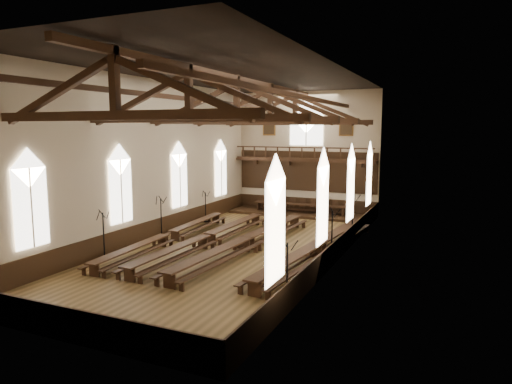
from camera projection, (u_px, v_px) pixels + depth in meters
ground at (238, 248)px, 26.72m from camera, size 26.00×26.00×0.00m
room_walls at (237, 137)px, 25.84m from camera, size 26.00×26.00×26.00m
wainscot_band at (238, 238)px, 26.64m from camera, size 12.00×26.00×1.20m
side_windows at (237, 185)px, 26.21m from camera, size 11.85×19.80×4.50m
end_window at (306, 125)px, 37.42m from camera, size 2.80×0.12×3.80m
minstrels_gallery at (305, 166)px, 37.66m from camera, size 11.80×1.24×3.70m
portraits at (306, 127)px, 37.44m from camera, size 7.75×0.09×1.45m
roof_trusses at (237, 106)px, 25.60m from camera, size 11.70×25.70×2.80m
refectory_row_a at (168, 235)px, 27.66m from camera, size 1.82×14.05×0.70m
refectory_row_b at (207, 237)px, 26.96m from camera, size 1.62×14.53×0.76m
refectory_row_c at (247, 240)px, 26.10m from camera, size 2.08×15.06×0.81m
refectory_row_d at (319, 246)px, 24.93m from camera, size 2.32×14.95×0.80m
dais at (300, 214)px, 37.03m from camera, size 11.40×3.05×0.20m
high_table at (300, 205)px, 36.93m from camera, size 7.71×1.04×0.72m
high_chairs at (303, 204)px, 37.62m from camera, size 7.69×0.49×1.03m
candelabrum_left_near at (104, 244)px, 24.39m from camera, size 0.80×0.77×2.67m
candelabrum_left_mid at (161, 225)px, 29.08m from camera, size 0.73×0.84×2.72m
candelabrum_left_far at (206, 212)px, 34.17m from camera, size 0.69×0.72×2.37m
candelabrum_right_near at (287, 283)px, 18.23m from camera, size 0.76×0.78×2.61m
candelabrum_right_mid at (332, 243)px, 24.60m from camera, size 0.81×0.82×2.75m
candelabrum_right_far at (352, 224)px, 29.33m from camera, size 0.81×0.84×2.80m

